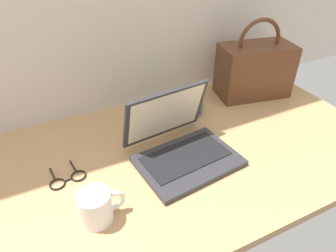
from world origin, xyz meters
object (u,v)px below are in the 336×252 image
(laptop, at_px, (180,144))
(handbag, at_px, (254,69))
(eyeglasses, at_px, (68,179))
(book_stack, at_px, (176,106))
(coffee_mug, at_px, (97,207))

(laptop, relative_size, handbag, 1.01)
(eyeglasses, height_order, handbag, handbag)
(handbag, bearing_deg, book_stack, 178.64)
(coffee_mug, bearing_deg, eyeglasses, 104.10)
(coffee_mug, bearing_deg, laptop, 22.85)
(laptop, relative_size, coffee_mug, 2.70)
(handbag, xyz_separation_m, book_stack, (-0.37, 0.01, -0.09))
(coffee_mug, relative_size, eyeglasses, 1.06)
(coffee_mug, xyz_separation_m, eyeglasses, (-0.04, 0.18, -0.04))
(coffee_mug, xyz_separation_m, handbag, (0.79, 0.37, 0.07))
(laptop, xyz_separation_m, coffee_mug, (-0.31, -0.13, -0.00))
(laptop, xyz_separation_m, eyeglasses, (-0.36, 0.05, -0.04))
(laptop, bearing_deg, eyeglasses, 172.40)
(coffee_mug, height_order, eyeglasses, coffee_mug)
(eyeglasses, bearing_deg, coffee_mug, -75.90)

